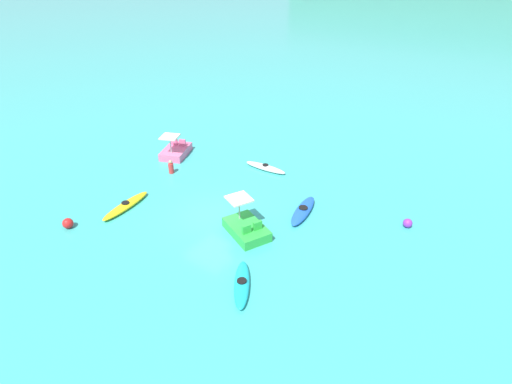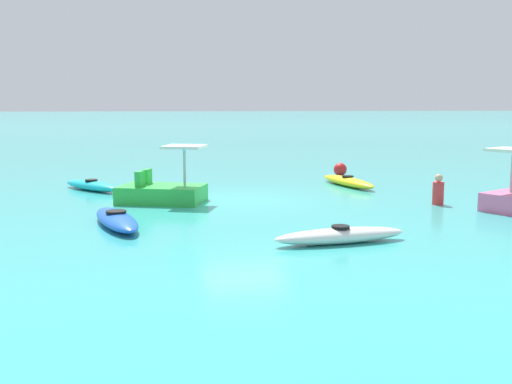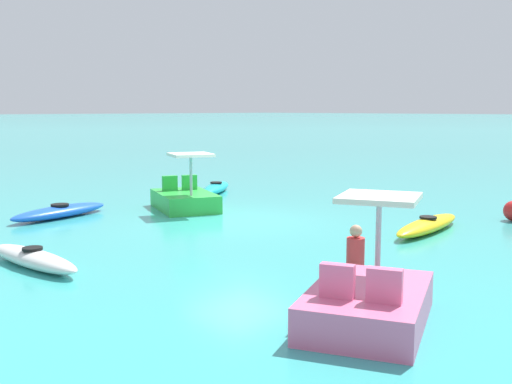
% 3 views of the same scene
% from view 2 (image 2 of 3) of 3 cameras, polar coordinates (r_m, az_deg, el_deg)
% --- Properties ---
extents(ground_plane, '(600.00, 600.00, 0.00)m').
position_cam_2_polar(ground_plane, '(17.64, -1.19, -0.76)').
color(ground_plane, '#38ADA8').
extents(kayak_yellow, '(1.12, 3.33, 0.37)m').
position_cam_2_polar(kayak_yellow, '(20.90, 8.91, 1.02)').
color(kayak_yellow, yellow).
rests_on(kayak_yellow, ground_plane).
extents(kayak_cyan, '(2.19, 2.64, 0.37)m').
position_cam_2_polar(kayak_cyan, '(20.35, -15.71, 0.61)').
color(kayak_cyan, '#19B7C6').
rests_on(kayak_cyan, ground_plane).
extents(kayak_white, '(2.90, 0.78, 0.37)m').
position_cam_2_polar(kayak_white, '(12.18, 8.21, -4.21)').
color(kayak_white, white).
rests_on(kayak_white, ground_plane).
extents(kayak_blue, '(1.39, 3.12, 0.37)m').
position_cam_2_polar(kayak_blue, '(14.14, -13.43, -2.60)').
color(kayak_blue, blue).
rests_on(kayak_blue, ground_plane).
extents(pedal_boat_green, '(2.79, 2.30, 1.68)m').
position_cam_2_polar(pedal_boat_green, '(17.32, -9.08, 0.09)').
color(pedal_boat_green, green).
rests_on(pedal_boat_green, ground_plane).
extents(buoy_red, '(0.53, 0.53, 0.53)m').
position_cam_2_polar(buoy_red, '(23.85, 8.19, 2.19)').
color(buoy_red, red).
rests_on(buoy_red, ground_plane).
extents(person_near_shore, '(0.35, 0.35, 0.88)m').
position_cam_2_polar(person_near_shore, '(17.51, 17.30, 0.07)').
color(person_near_shore, red).
rests_on(person_near_shore, ground_plane).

